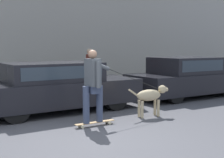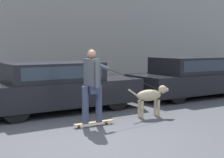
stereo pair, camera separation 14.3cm
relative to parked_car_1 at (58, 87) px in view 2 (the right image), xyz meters
The scene contains 8 objects.
ground_plane 3.00m from the parked_car_1, 101.52° to the right, with size 36.00×36.00×0.00m, color #47474C.
back_wall 4.22m from the parked_car_1, 98.85° to the left, with size 32.00×0.30×4.98m.
sidewalk_curb 2.47m from the parked_car_1, 104.12° to the left, with size 30.00×2.53×0.16m.
parked_car_1 is the anchor object (origin of this frame).
parked_car_2 4.82m from the parked_car_1, ahead, with size 4.31×1.84×1.38m.
dog 2.51m from the parked_car_1, 45.97° to the right, with size 1.12×0.36×0.77m.
skateboarder 1.92m from the parked_car_1, 87.86° to the right, with size 2.45×0.60×1.68m.
pedestrian_with_bag 3.07m from the parked_car_1, 45.91° to the left, with size 0.48×0.64×1.52m.
Camera 2 is at (-2.42, -5.02, 1.73)m, focal length 50.00 mm.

